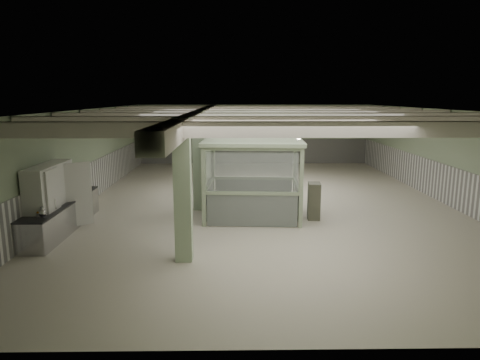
{
  "coord_description": "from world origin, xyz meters",
  "views": [
    {
      "loc": [
        -1.25,
        -16.34,
        4.09
      ],
      "look_at": [
        -1.02,
        -2.09,
        1.3
      ],
      "focal_mm": 32.0,
      "sensor_mm": 36.0,
      "label": 1
    }
  ],
  "objects_px": {
    "walkin_cooler": "(52,201)",
    "filing_cabinet": "(314,201)",
    "guard_booth": "(253,165)",
    "prep_counter": "(63,216)"
  },
  "relations": [
    {
      "from": "guard_booth",
      "to": "filing_cabinet",
      "type": "height_order",
      "value": "guard_booth"
    },
    {
      "from": "walkin_cooler",
      "to": "filing_cabinet",
      "type": "height_order",
      "value": "walkin_cooler"
    },
    {
      "from": "prep_counter",
      "to": "filing_cabinet",
      "type": "bearing_deg",
      "value": 7.84
    },
    {
      "from": "guard_booth",
      "to": "prep_counter",
      "type": "bearing_deg",
      "value": -162.56
    },
    {
      "from": "prep_counter",
      "to": "walkin_cooler",
      "type": "relative_size",
      "value": 2.01
    },
    {
      "from": "prep_counter",
      "to": "guard_booth",
      "type": "bearing_deg",
      "value": 13.82
    },
    {
      "from": "walkin_cooler",
      "to": "prep_counter",
      "type": "bearing_deg",
      "value": 81.16
    },
    {
      "from": "prep_counter",
      "to": "filing_cabinet",
      "type": "xyz_separation_m",
      "value": [
        8.01,
        1.1,
        0.16
      ]
    },
    {
      "from": "prep_counter",
      "to": "filing_cabinet",
      "type": "height_order",
      "value": "filing_cabinet"
    },
    {
      "from": "guard_booth",
      "to": "filing_cabinet",
      "type": "xyz_separation_m",
      "value": [
        2.05,
        -0.36,
        -1.17
      ]
    }
  ]
}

